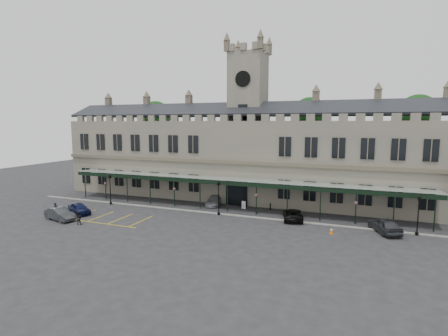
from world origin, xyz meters
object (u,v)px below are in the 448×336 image
(lamp_post_left, at_px, (110,186))
(car_right_a, at_px, (385,225))
(lamp_post_right, at_px, (418,211))
(lamp_post_mid, at_px, (219,194))
(car_van, at_px, (293,214))
(car_left_b, at_px, (60,214))
(person_a, at_px, (56,210))
(car_taxi, at_px, (214,200))
(car_left_a, at_px, (79,209))
(traffic_cone, at_px, (331,231))
(station_building, at_px, (247,157))
(person_b, at_px, (79,218))
(clock_tower, at_px, (248,114))
(sign_board, at_px, (244,205))

(lamp_post_left, relative_size, car_right_a, 0.94)
(lamp_post_right, bearing_deg, lamp_post_left, -179.52)
(lamp_post_mid, relative_size, car_van, 0.94)
(car_left_b, xyz_separation_m, person_a, (-1.70, 0.99, 0.15))
(car_taxi, bearing_deg, lamp_post_mid, -71.78)
(car_left_a, xyz_separation_m, car_van, (26.32, 7.36, -0.04))
(lamp_post_right, xyz_separation_m, traffic_cone, (-8.43, -2.76, -2.28))
(car_left_b, bearing_deg, lamp_post_mid, -48.40)
(station_building, relative_size, lamp_post_left, 13.29)
(lamp_post_right, bearing_deg, lamp_post_mid, -179.98)
(traffic_cone, xyz_separation_m, person_a, (-32.89, -5.54, 0.57))
(car_left_b, height_order, person_b, person_b)
(car_right_a, height_order, person_b, car_right_a)
(traffic_cone, relative_size, car_van, 0.14)
(clock_tower, bearing_deg, car_van, -47.31)
(lamp_post_left, bearing_deg, traffic_cone, -4.50)
(car_right_a, bearing_deg, car_left_a, -14.46)
(car_van, bearing_deg, person_b, 12.35)
(clock_tower, bearing_deg, station_building, -90.00)
(station_building, height_order, car_van, station_building)
(car_left_a, bearing_deg, station_building, -23.24)
(car_taxi, height_order, person_b, person_b)
(car_left_b, bearing_deg, car_left_a, 12.28)
(clock_tower, distance_m, car_left_b, 29.36)
(car_left_b, bearing_deg, lamp_post_left, 11.28)
(sign_board, xyz_separation_m, person_b, (-15.57, -14.01, 0.22))
(car_taxi, xyz_separation_m, car_van, (11.94, -3.61, 0.01))
(station_building, bearing_deg, person_a, -135.31)
(lamp_post_left, height_order, car_taxi, lamp_post_left)
(lamp_post_left, height_order, lamp_post_mid, lamp_post_mid)
(car_right_a, height_order, person_a, person_a)
(car_left_b, distance_m, person_a, 1.97)
(car_left_b, bearing_deg, person_a, 72.88)
(lamp_post_mid, xyz_separation_m, car_left_b, (-17.07, -9.29, -1.94))
(lamp_post_right, bearing_deg, car_van, 174.96)
(lamp_post_left, xyz_separation_m, lamp_post_right, (39.35, 0.33, -0.06))
(sign_board, height_order, person_a, person_a)
(clock_tower, xyz_separation_m, sign_board, (1.60, -6.67, -12.58))
(car_van, bearing_deg, lamp_post_right, 161.43)
(lamp_post_right, height_order, car_taxi, lamp_post_right)
(traffic_cone, xyz_separation_m, car_van, (-4.83, 3.93, 0.34))
(lamp_post_left, xyz_separation_m, lamp_post_mid, (16.79, 0.32, 0.02))
(lamp_post_right, height_order, car_left_a, lamp_post_right)
(person_a, relative_size, person_b, 1.19)
(person_a, bearing_deg, car_right_a, -49.36)
(clock_tower, height_order, lamp_post_left, clock_tower)
(car_taxi, height_order, car_right_a, car_right_a)
(car_right_a, bearing_deg, clock_tower, -53.86)
(lamp_post_left, bearing_deg, car_van, 3.29)
(car_left_b, relative_size, person_b, 3.01)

